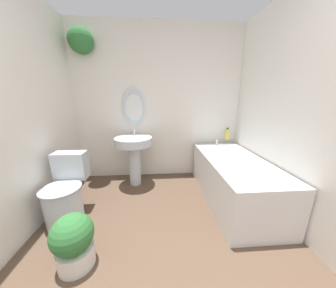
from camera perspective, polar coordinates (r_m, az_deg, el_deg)
The scene contains 7 objects.
wall_back at distance 2.78m, azimuth -5.25°, elevation 14.54°, with size 2.74×0.34×2.40m.
wall_right at distance 2.03m, azimuth 40.05°, elevation 8.53°, with size 0.06×2.74×2.40m.
toilet at distance 2.21m, azimuth -31.33°, elevation -14.46°, with size 0.40×0.55×0.72m.
pedestal_sink at distance 2.59m, azimuth -11.46°, elevation -1.99°, with size 0.55×0.55×0.85m.
bathtub at distance 2.41m, azimuth 21.09°, elevation -10.71°, with size 0.70×1.55×0.64m.
shampoo_bottle at distance 2.96m, azimuth 19.40°, elevation 3.18°, with size 0.06×0.06×0.20m.
potted_plant at distance 1.69m, azimuth -29.37°, elevation -26.59°, with size 0.32×0.32×0.46m.
Camera 1 is at (-0.06, -0.15, 1.32)m, focal length 18.00 mm.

